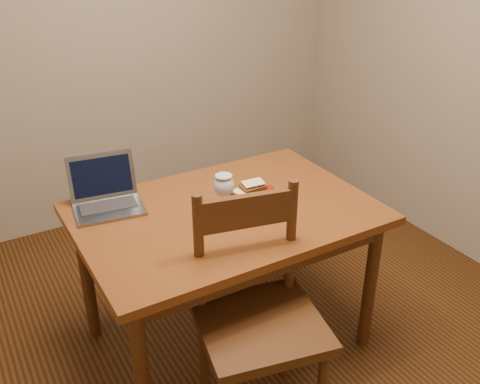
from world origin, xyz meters
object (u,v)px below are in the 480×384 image
milk_glass (224,193)px  chair (259,309)px  table (226,226)px  plate (254,197)px  laptop (106,193)px

milk_glass → chair: bearing=-102.0°
table → plate: 0.19m
table → laptop: 0.56m
plate → milk_glass: bearing=-168.5°
table → chair: size_ratio=2.34×
table → laptop: size_ratio=3.91×
table → chair: 0.48m
table → milk_glass: size_ratio=7.34×
plate → chair: bearing=-119.3°
chair → milk_glass: chair is taller
milk_glass → laptop: 0.54m
plate → laptop: bearing=154.8°
chair → plate: chair is taller
milk_glass → laptop: laptop is taller
plate → milk_glass: (-0.17, -0.04, 0.08)m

